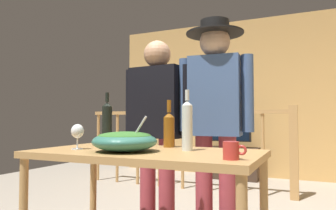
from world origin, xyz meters
name	(u,v)px	position (x,y,z in m)	size (l,w,h in m)	color
back_wall	(267,97)	(0.00, 3.27, 1.34)	(5.36, 0.10, 2.68)	tan
framed_picture	(238,78)	(-0.47, 3.21, 1.68)	(0.43, 0.03, 0.48)	tan
stair_railing	(211,141)	(-0.56, 1.89, 0.68)	(3.00, 0.10, 1.14)	#B2844C
tv_console	(231,163)	(-0.55, 2.92, 0.25)	(0.90, 0.40, 0.50)	#38281E
flat_screen_tv	(230,130)	(-0.55, 2.89, 0.80)	(0.68, 0.12, 0.50)	black
serving_table	(146,164)	(-0.22, -0.56, 0.70)	(1.36, 0.73, 0.78)	#B2844C
salad_bowl	(125,140)	(-0.30, -0.66, 0.85)	(0.38, 0.38, 0.21)	#337060
wine_glass	(77,132)	(-0.65, -0.67, 0.89)	(0.08, 0.08, 0.16)	silver
wine_bottle_dark	(107,123)	(-0.63, -0.38, 0.94)	(0.07, 0.07, 0.38)	black
wine_bottle_clear	(187,125)	(0.01, -0.46, 0.94)	(0.06, 0.06, 0.37)	silver
wine_bottle_amber	(169,129)	(-0.19, -0.30, 0.91)	(0.08, 0.08, 0.32)	brown
mug_red	(232,151)	(0.35, -0.76, 0.82)	(0.11, 0.08, 0.08)	#B7332D
person_standing_left	(157,120)	(-0.47, 0.09, 0.97)	(0.62, 0.25, 1.62)	#9E3842
person_standing_right	(215,110)	(0.02, 0.09, 1.04)	(0.57, 0.44, 1.73)	#9E3842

